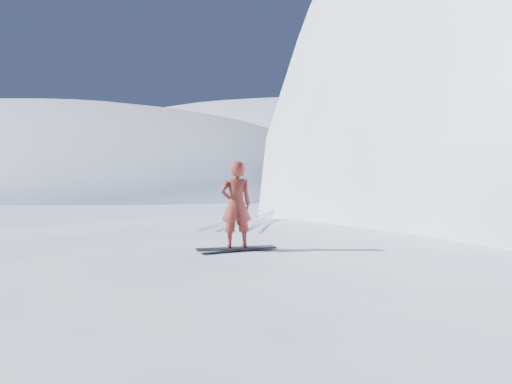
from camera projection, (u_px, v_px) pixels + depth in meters
ground at (201, 368)px, 11.47m from camera, size 400.00×400.00×0.00m
near_ridge at (297, 333)px, 13.82m from camera, size 36.00×28.00×4.80m
far_ridge_a at (7, 187)px, 94.35m from camera, size 120.00×70.00×28.00m
far_ridge_c at (284, 181)px, 128.13m from camera, size 140.00×90.00×36.00m
wind_bumps at (223, 335)px, 13.63m from camera, size 16.00×14.40×1.00m
snowboard at (236, 248)px, 11.46m from camera, size 1.44×1.28×0.03m
snowboarder at (236, 205)px, 11.42m from camera, size 0.75×0.73×1.74m
vapor_plume at (42, 194)px, 74.97m from camera, size 9.58×7.66×6.71m
board_tracks at (253, 219)px, 17.25m from camera, size 2.48×5.97×0.04m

